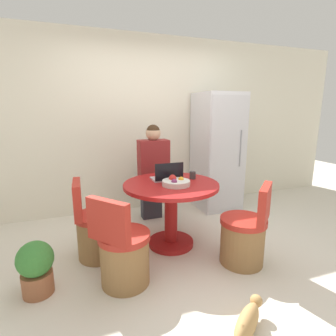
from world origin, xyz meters
TOP-DOWN VIEW (x-y plane):
  - ground_plane at (0.00, 0.00)m, footprint 12.00×12.00m
  - wall_back at (0.00, 1.67)m, footprint 7.00×0.06m
  - refrigerator at (1.02, 1.29)m, footprint 0.63×0.69m
  - dining_table at (-0.09, 0.35)m, footprint 1.05×1.05m
  - chair_left_side at (-0.91, 0.37)m, footprint 0.46×0.46m
  - chair_near_right_corner at (0.47, -0.25)m, footprint 0.53×0.53m
  - chair_near_left_corner at (-0.73, -0.17)m, footprint 0.53×0.52m
  - person_seated at (-0.08, 1.10)m, footprint 0.40×0.37m
  - laptop at (-0.09, 0.49)m, footprint 0.33×0.23m
  - fruit_bowl at (-0.07, 0.25)m, footprint 0.30×0.30m
  - coffee_cup at (0.21, 0.44)m, footprint 0.07×0.07m
  - cat at (-0.03, -1.00)m, footprint 0.43×0.34m
  - potted_plant at (-1.44, -0.05)m, footprint 0.30×0.30m

SIDE VIEW (x-z plane):
  - ground_plane at x=0.00m, z-range 0.00..0.00m
  - cat at x=-0.03m, z-range 0.00..0.19m
  - potted_plant at x=-1.44m, z-range 0.01..0.48m
  - chair_left_side at x=-0.91m, z-range -0.13..0.70m
  - chair_near_right_corner at x=0.47m, z-range -0.13..0.70m
  - chair_near_left_corner at x=-0.73m, z-range -0.13..0.70m
  - dining_table at x=-0.09m, z-range 0.15..0.89m
  - person_seated at x=-0.08m, z-range 0.06..1.40m
  - fruit_bowl at x=-0.07m, z-range 0.72..0.82m
  - coffee_cup at x=0.21m, z-range 0.74..0.82m
  - laptop at x=-0.09m, z-range 0.67..0.89m
  - refrigerator at x=1.02m, z-range 0.00..1.78m
  - wall_back at x=0.00m, z-range 0.00..2.60m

